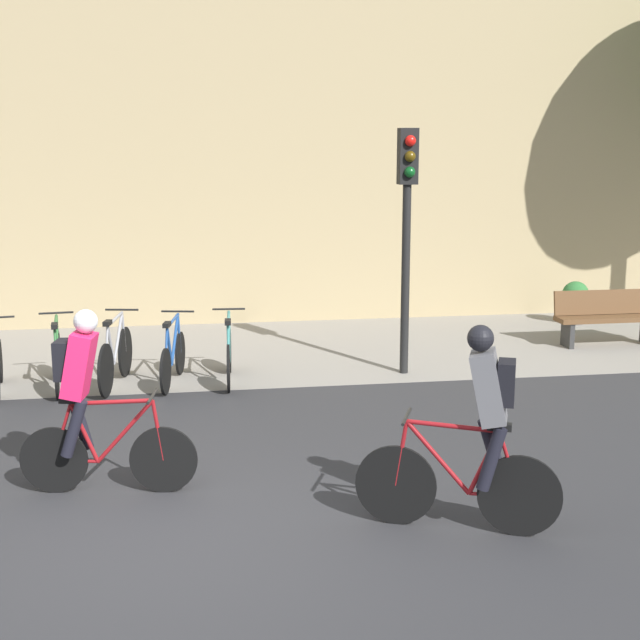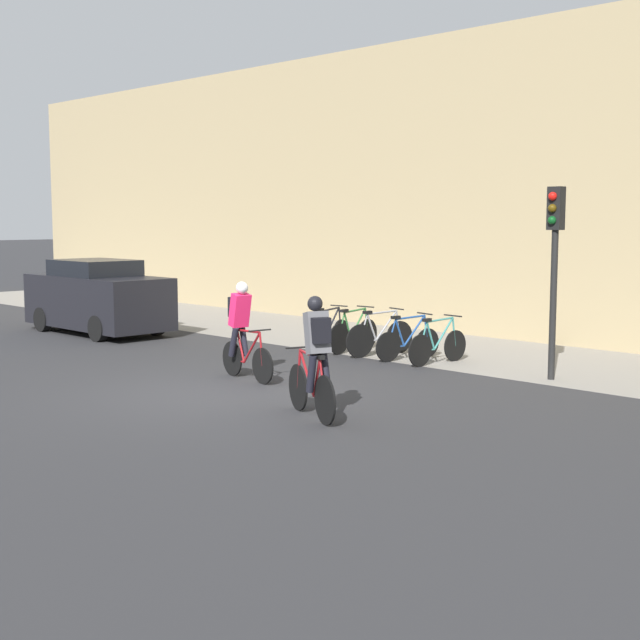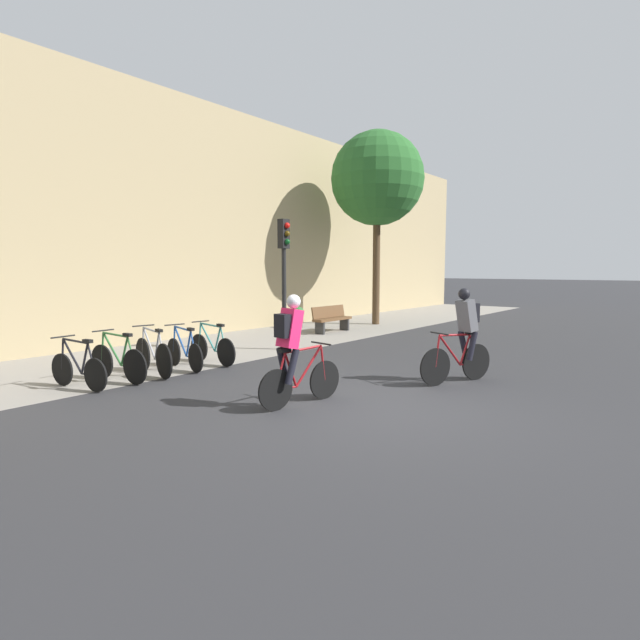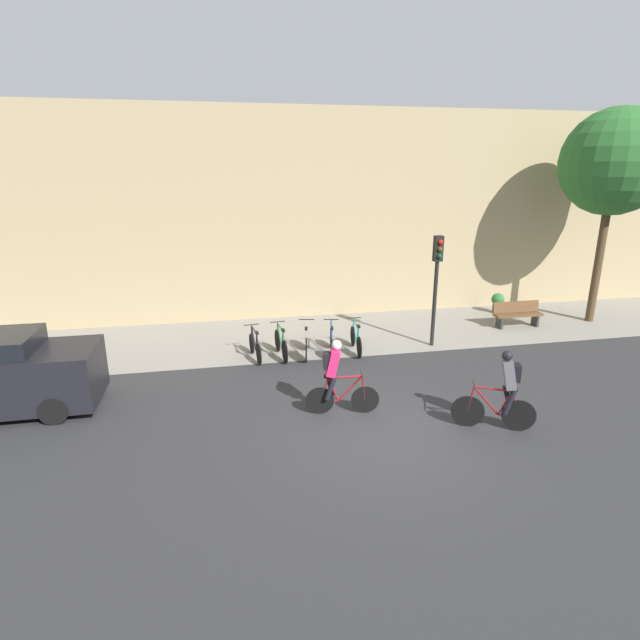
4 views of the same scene
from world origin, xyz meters
name	(u,v)px [view 2 (image 2 of 4)]	position (x,y,z in m)	size (l,w,h in m)	color
ground	(218,393)	(0.00, 0.00, 0.00)	(200.00, 200.00, 0.00)	#2B2B2D
kerb_strip	(460,350)	(0.00, 6.75, 0.00)	(44.00, 4.50, 0.01)	gray
building_facade	(528,183)	(0.00, 9.30, 3.71)	(44.00, 0.60, 7.42)	tan
cyclist_pink	(242,327)	(-0.77, 1.17, 0.95)	(1.66, 0.52, 1.76)	black
cyclist_grey	(315,355)	(2.52, -0.23, 0.95)	(1.63, 0.73, 1.79)	black
parked_bike_0	(328,331)	(-2.30, 4.96, 0.38)	(0.46, 1.55, 0.94)	black
parked_bike_1	(353,334)	(-1.54, 4.96, 0.40)	(0.46, 1.68, 0.97)	black
parked_bike_2	(380,336)	(-0.78, 4.96, 0.41)	(0.49, 1.74, 0.99)	black
parked_bike_3	(408,341)	(-0.01, 4.96, 0.38)	(0.48, 1.63, 0.94)	black
parked_bike_4	(438,345)	(0.75, 4.96, 0.39)	(0.46, 1.67, 0.95)	black
traffic_light_pole	(554,246)	(3.25, 5.01, 2.39)	(0.26, 0.30, 3.44)	black
parked_car	(98,298)	(-8.23, 2.72, 0.90)	(4.30, 1.84, 1.85)	black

